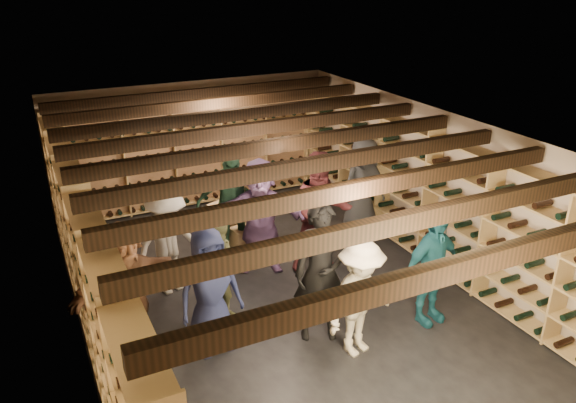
% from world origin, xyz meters
% --- Properties ---
extents(ground, '(8.00, 8.00, 0.00)m').
position_xyz_m(ground, '(0.00, 0.00, 0.00)').
color(ground, black).
rests_on(ground, ground).
extents(walls, '(5.52, 8.02, 2.40)m').
position_xyz_m(walls, '(0.00, 0.00, 1.20)').
color(walls, beige).
rests_on(walls, ground).
extents(ceiling, '(5.50, 8.00, 0.01)m').
position_xyz_m(ceiling, '(0.00, 0.00, 2.40)').
color(ceiling, beige).
rests_on(ceiling, walls).
extents(ceiling_joists, '(5.40, 7.12, 0.18)m').
position_xyz_m(ceiling_joists, '(0.00, 0.00, 2.26)').
color(ceiling_joists, black).
rests_on(ceiling_joists, ground).
extents(wine_rack_left, '(0.32, 7.50, 2.15)m').
position_xyz_m(wine_rack_left, '(-2.57, 0.00, 1.08)').
color(wine_rack_left, tan).
rests_on(wine_rack_left, ground).
extents(wine_rack_right, '(0.32, 7.50, 2.15)m').
position_xyz_m(wine_rack_right, '(2.57, 0.00, 1.08)').
color(wine_rack_right, tan).
rests_on(wine_rack_right, ground).
extents(wine_rack_back, '(4.70, 0.30, 2.15)m').
position_xyz_m(wine_rack_back, '(0.00, 3.83, 1.07)').
color(wine_rack_back, tan).
rests_on(wine_rack_back, ground).
extents(crate_stack_left, '(0.59, 0.50, 0.68)m').
position_xyz_m(crate_stack_left, '(-0.13, 2.05, 0.34)').
color(crate_stack_left, tan).
rests_on(crate_stack_left, ground).
extents(crate_stack_right, '(0.54, 0.40, 0.51)m').
position_xyz_m(crate_stack_right, '(-0.00, 1.30, 0.26)').
color(crate_stack_right, tan).
rests_on(crate_stack_right, ground).
extents(crate_loose, '(0.56, 0.44, 0.17)m').
position_xyz_m(crate_loose, '(0.24, 2.70, 0.09)').
color(crate_loose, tan).
rests_on(crate_loose, ground).
extents(person_1, '(0.79, 0.66, 1.85)m').
position_xyz_m(person_1, '(0.00, -1.10, 0.93)').
color(person_1, black).
rests_on(person_1, ground).
extents(person_2, '(0.77, 0.62, 1.51)m').
position_xyz_m(person_2, '(-0.99, -0.27, 0.75)').
color(person_2, brown).
rests_on(person_2, ground).
extents(person_3, '(1.08, 0.78, 1.51)m').
position_xyz_m(person_3, '(0.27, -1.58, 0.76)').
color(person_3, beige).
rests_on(person_3, ground).
extents(person_4, '(0.96, 0.47, 1.58)m').
position_xyz_m(person_4, '(1.46, -1.43, 0.79)').
color(person_4, '#1C5F70').
rests_on(person_4, ground).
extents(person_5, '(1.64, 0.91, 1.68)m').
position_xyz_m(person_5, '(-2.18, -0.23, 0.84)').
color(person_5, brown).
rests_on(person_5, ground).
extents(person_6, '(0.82, 0.56, 1.62)m').
position_xyz_m(person_6, '(-1.31, -0.72, 0.81)').
color(person_6, '#1F264F').
rests_on(person_6, ground).
extents(person_8, '(1.07, 0.92, 1.91)m').
position_xyz_m(person_8, '(0.87, 0.42, 0.95)').
color(person_8, '#441A1E').
rests_on(person_8, ground).
extents(person_9, '(1.14, 0.85, 1.57)m').
position_xyz_m(person_9, '(-1.41, 0.82, 0.79)').
color(person_9, beige).
rests_on(person_9, ground).
extents(person_10, '(1.20, 0.72, 1.92)m').
position_xyz_m(person_10, '(-0.25, 1.30, 0.96)').
color(person_10, '#274D38').
rests_on(person_10, ground).
extents(person_11, '(1.75, 1.16, 1.81)m').
position_xyz_m(person_11, '(0.02, 0.82, 0.90)').
color(person_11, '#805D99').
rests_on(person_11, ground).
extents(person_12, '(0.89, 0.62, 1.72)m').
position_xyz_m(person_12, '(2.18, 1.30, 0.86)').
color(person_12, '#383A3E').
rests_on(person_12, ground).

